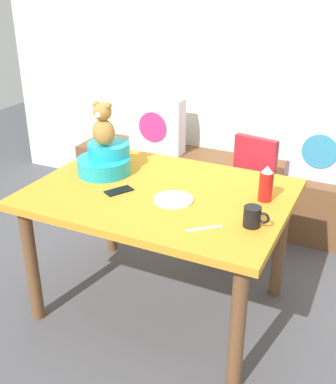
% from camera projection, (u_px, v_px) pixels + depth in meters
% --- Properties ---
extents(ground_plane, '(8.00, 8.00, 0.00)m').
position_uv_depth(ground_plane, '(161.00, 304.00, 2.77)').
color(ground_plane, '#4C4C51').
extents(back_wall, '(4.40, 0.10, 2.60)m').
position_uv_depth(back_wall, '(251.00, 44.00, 3.44)').
color(back_wall, silver).
rests_on(back_wall, ground_plane).
extents(window_bench, '(2.60, 0.44, 0.46)m').
position_uv_depth(window_bench, '(231.00, 190.00, 3.68)').
color(window_bench, brown).
rests_on(window_bench, ground_plane).
extents(pillow_floral_left, '(0.44, 0.15, 0.44)m').
position_uv_depth(pillow_floral_left, '(157.00, 125.00, 3.72)').
color(pillow_floral_left, silver).
rests_on(pillow_floral_left, window_bench).
extents(pillow_floral_right, '(0.44, 0.15, 0.44)m').
position_uv_depth(pillow_floral_right, '(321.00, 148.00, 3.22)').
color(pillow_floral_right, silver).
rests_on(pillow_floral_right, window_bench).
extents(dining_table, '(1.34, 0.97, 0.74)m').
position_uv_depth(dining_table, '(160.00, 207.00, 2.50)').
color(dining_table, orange).
rests_on(dining_table, ground_plane).
extents(highchair, '(0.38, 0.49, 0.79)m').
position_uv_depth(highchair, '(245.00, 181.00, 3.11)').
color(highchair, red).
rests_on(highchair, ground_plane).
extents(infant_seat_teal, '(0.30, 0.33, 0.16)m').
position_uv_depth(infant_seat_teal, '(105.00, 160.00, 2.66)').
color(infant_seat_teal, '#1B9FBA').
rests_on(infant_seat_teal, dining_table).
extents(teddy_bear, '(0.13, 0.12, 0.25)m').
position_uv_depth(teddy_bear, '(103.00, 125.00, 2.57)').
color(teddy_bear, olive).
rests_on(teddy_bear, infant_seat_teal).
extents(ketchup_bottle, '(0.07, 0.07, 0.18)m').
position_uv_depth(ketchup_bottle, '(266.00, 184.00, 2.32)').
color(ketchup_bottle, red).
rests_on(ketchup_bottle, dining_table).
extents(coffee_mug, '(0.12, 0.08, 0.09)m').
position_uv_depth(coffee_mug, '(253.00, 217.00, 2.09)').
color(coffee_mug, black).
rests_on(coffee_mug, dining_table).
extents(dinner_plate_near, '(0.20, 0.20, 0.01)m').
position_uv_depth(dinner_plate_near, '(173.00, 200.00, 2.34)').
color(dinner_plate_near, white).
rests_on(dinner_plate_near, dining_table).
extents(cell_phone, '(0.13, 0.16, 0.01)m').
position_uv_depth(cell_phone, '(119.00, 191.00, 2.44)').
color(cell_phone, black).
rests_on(cell_phone, dining_table).
extents(table_fork, '(0.14, 0.12, 0.01)m').
position_uv_depth(table_fork, '(204.00, 228.00, 2.09)').
color(table_fork, silver).
rests_on(table_fork, dining_table).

